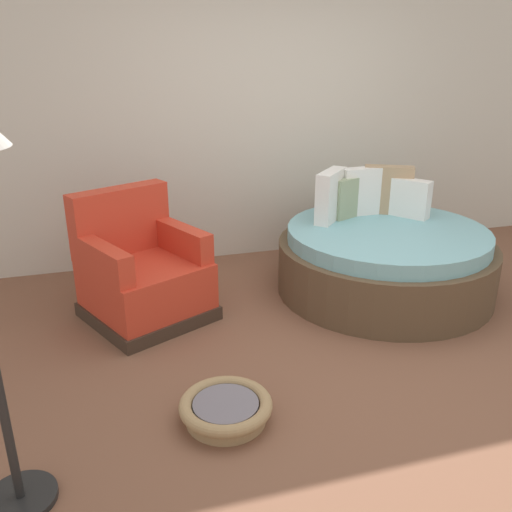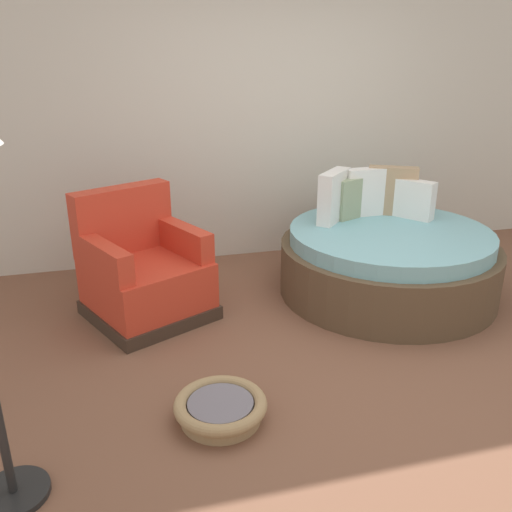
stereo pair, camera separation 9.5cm
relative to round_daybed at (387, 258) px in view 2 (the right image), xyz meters
name	(u,v)px [view 2 (the right image)]	position (x,y,z in m)	size (l,w,h in m)	color
ground_plane	(349,362)	(-0.72, -0.94, -0.30)	(8.00, 8.00, 0.02)	brown
back_wall	(263,87)	(-0.72, 1.21, 1.28)	(8.00, 0.12, 3.14)	beige
round_daybed	(387,258)	(0.00, 0.00, 0.00)	(1.75, 1.75, 0.96)	brown
red_armchair	(143,273)	(-1.96, 0.09, 0.04)	(1.06, 1.06, 0.94)	#38281E
pet_basket	(221,408)	(-1.65, -1.31, -0.22)	(0.51, 0.51, 0.13)	#9E7F56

